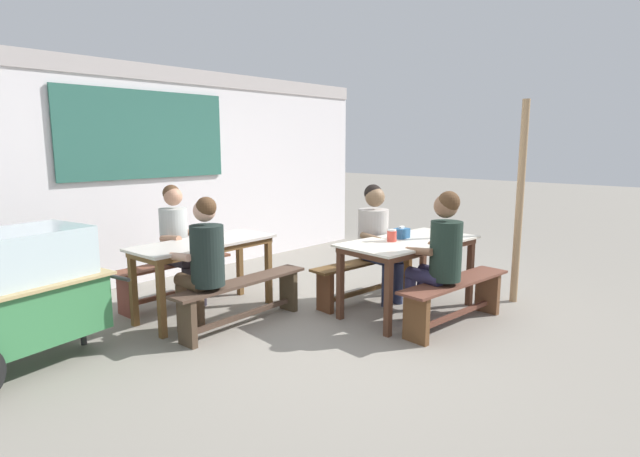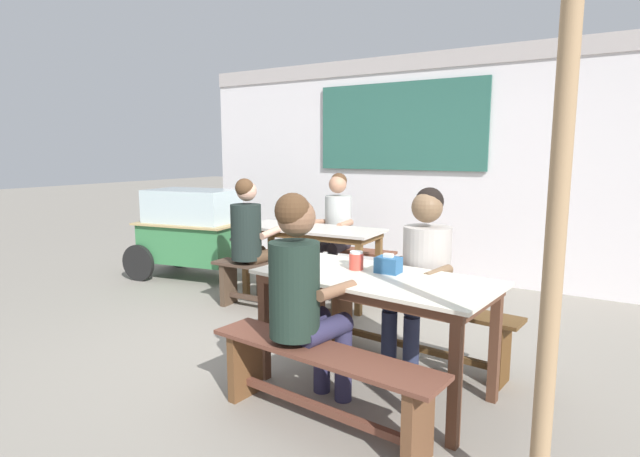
# 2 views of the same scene
# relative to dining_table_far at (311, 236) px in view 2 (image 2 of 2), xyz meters

# --- Properties ---
(ground_plane) EXTENTS (40.00, 40.00, 0.00)m
(ground_plane) POSITION_rel_dining_table_far_xyz_m (0.75, -1.20, -0.69)
(ground_plane) COLOR gray
(backdrop_wall) EXTENTS (6.89, 0.23, 2.73)m
(backdrop_wall) POSITION_rel_dining_table_far_xyz_m (0.73, 1.67, 0.75)
(backdrop_wall) COLOR white
(backdrop_wall) RESTS_ON ground_plane
(dining_table_far) EXTENTS (1.53, 0.67, 0.77)m
(dining_table_far) POSITION_rel_dining_table_far_xyz_m (0.00, 0.00, 0.00)
(dining_table_far) COLOR beige
(dining_table_far) RESTS_ON ground_plane
(dining_table_near) EXTENTS (1.59, 0.89, 0.77)m
(dining_table_near) POSITION_rel_dining_table_far_xyz_m (1.48, -1.52, 0.01)
(dining_table_near) COLOR silver
(dining_table_near) RESTS_ON ground_plane
(bench_far_back) EXTENTS (1.41, 0.35, 0.46)m
(bench_far_back) POSITION_rel_dining_table_far_xyz_m (-0.02, 0.58, -0.38)
(bench_far_back) COLOR brown
(bench_far_back) RESTS_ON ground_plane
(bench_far_front) EXTENTS (1.53, 0.31, 0.46)m
(bench_far_front) POSITION_rel_dining_table_far_xyz_m (0.02, -0.58, -0.38)
(bench_far_front) COLOR #49362A
(bench_far_front) RESTS_ON ground_plane
(bench_near_back) EXTENTS (1.56, 0.39, 0.46)m
(bench_near_back) POSITION_rel_dining_table_far_xyz_m (1.53, -0.94, -0.38)
(bench_near_back) COLOR brown
(bench_near_back) RESTS_ON ground_plane
(bench_near_front) EXTENTS (1.48, 0.44, 0.46)m
(bench_near_front) POSITION_rel_dining_table_far_xyz_m (1.42, -2.09, -0.38)
(bench_near_front) COLOR brown
(bench_near_front) RESTS_ON ground_plane
(food_cart) EXTENTS (1.65, 1.05, 1.10)m
(food_cart) POSITION_rel_dining_table_far_xyz_m (-1.75, 0.01, -0.06)
(food_cart) COLOR #387C47
(food_cart) RESTS_ON ground_plane
(person_center_facing) EXTENTS (0.43, 0.54, 1.32)m
(person_center_facing) POSITION_rel_dining_table_far_xyz_m (0.01, 0.51, 0.06)
(person_center_facing) COLOR #29242C
(person_center_facing) RESTS_ON ground_plane
(person_right_near_table) EXTENTS (0.50, 0.56, 1.31)m
(person_right_near_table) POSITION_rel_dining_table_far_xyz_m (1.61, -1.01, 0.07)
(person_right_near_table) COLOR #282E4A
(person_right_near_table) RESTS_ON ground_plane
(person_left_back_turned) EXTENTS (0.42, 0.53, 1.30)m
(person_left_back_turned) POSITION_rel_dining_table_far_xyz_m (-0.37, -0.52, 0.05)
(person_left_back_turned) COLOR #4E3927
(person_left_back_turned) RESTS_ON ground_plane
(person_near_front) EXTENTS (0.45, 0.55, 1.34)m
(person_near_front) POSITION_rel_dining_table_far_xyz_m (1.25, -2.00, 0.08)
(person_near_front) COLOR #2E2C4C
(person_near_front) RESTS_ON ground_plane
(tissue_box) EXTENTS (0.16, 0.12, 0.13)m
(tissue_box) POSITION_rel_dining_table_far_xyz_m (1.51, -1.40, 0.14)
(tissue_box) COLOR #2A5C8E
(tissue_box) RESTS_ON dining_table_near
(condiment_jar) EXTENTS (0.10, 0.10, 0.13)m
(condiment_jar) POSITION_rel_dining_table_far_xyz_m (1.29, -1.43, 0.15)
(condiment_jar) COLOR #DF4739
(condiment_jar) RESTS_ON dining_table_near
(wooden_support_post) EXTENTS (0.08, 0.08, 2.23)m
(wooden_support_post) POSITION_rel_dining_table_far_xyz_m (2.60, -2.21, 0.43)
(wooden_support_post) COLOR #A17F5A
(wooden_support_post) RESTS_ON ground_plane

